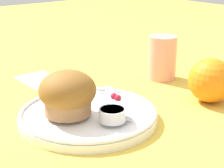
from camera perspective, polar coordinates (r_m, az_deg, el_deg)
ground_plane at (r=0.66m, az=-4.67°, el=-5.48°), size 3.00×3.00×0.00m
plate at (r=0.66m, az=-3.65°, el=-4.73°), size 0.24×0.24×0.02m
muffin at (r=0.63m, az=-6.89°, el=-1.43°), size 0.10×0.10×0.08m
cream_ramekin at (r=0.61m, az=0.04°, el=-4.60°), size 0.04×0.04×0.02m
berry_pair at (r=0.69m, az=0.57°, el=-2.02°), size 0.03×0.01×0.01m
butter_knife at (r=0.68m, az=0.76°, el=-2.72°), size 0.15×0.08×0.00m
orange_fruit at (r=0.75m, az=14.82°, el=0.54°), size 0.09×0.09×0.09m
juice_glass at (r=0.87m, az=7.65°, el=4.00°), size 0.07×0.07×0.10m
folded_napkin at (r=0.86m, az=-10.31°, el=0.40°), size 0.15×0.08×0.01m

